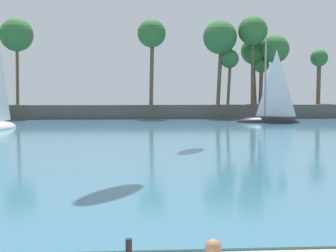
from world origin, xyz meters
name	(u,v)px	position (x,y,z in m)	size (l,w,h in m)	color
sea	(132,121)	(0.00, 55.31, 0.03)	(220.00, 92.93, 0.06)	#386B84
palm_headland	(145,90)	(1.67, 61.66, 3.66)	(117.09, 6.38, 13.08)	#514C47
sailboat_mid_bay	(269,114)	(15.00, 51.11, 0.95)	(7.13, 3.60, 9.92)	black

